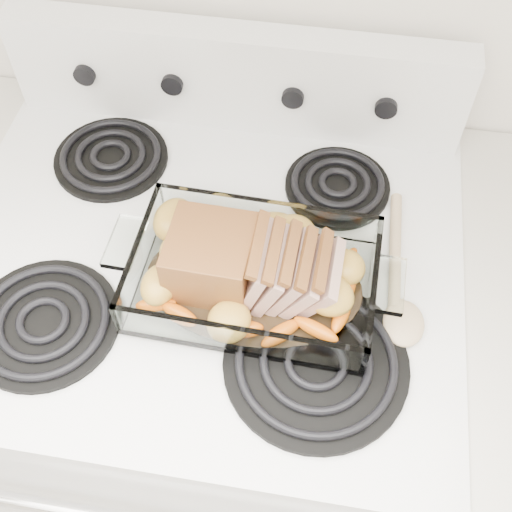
# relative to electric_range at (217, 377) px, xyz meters

# --- Properties ---
(electric_range) EXTENTS (0.78, 0.70, 1.12)m
(electric_range) POSITION_rel_electric_range_xyz_m (0.00, 0.00, 0.00)
(electric_range) COLOR white
(electric_range) RESTS_ON ground
(baking_dish) EXTENTS (0.34, 0.22, 0.07)m
(baking_dish) POSITION_rel_electric_range_xyz_m (0.09, -0.06, 0.48)
(baking_dish) COLOR white
(baking_dish) RESTS_ON electric_range
(pork_roast) EXTENTS (0.24, 0.11, 0.09)m
(pork_roast) POSITION_rel_electric_range_xyz_m (0.07, -0.06, 0.51)
(pork_roast) COLOR brown
(pork_roast) RESTS_ON baking_dish
(roast_vegetables) EXTENTS (0.39, 0.21, 0.05)m
(roast_vegetables) POSITION_rel_electric_range_xyz_m (0.08, -0.02, 0.49)
(roast_vegetables) COLOR #D55200
(roast_vegetables) RESTS_ON baking_dish
(wooden_spoon) EXTENTS (0.06, 0.27, 0.02)m
(wooden_spoon) POSITION_rel_electric_range_xyz_m (0.30, -0.03, 0.46)
(wooden_spoon) COLOR tan
(wooden_spoon) RESTS_ON electric_range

